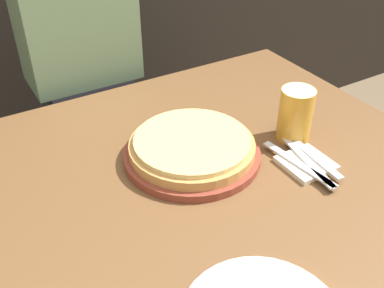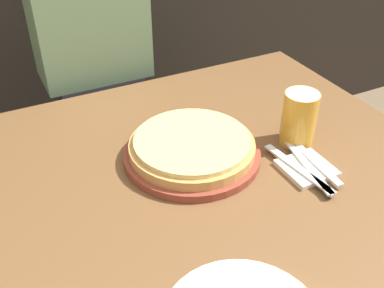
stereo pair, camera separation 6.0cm
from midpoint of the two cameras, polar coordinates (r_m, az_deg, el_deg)
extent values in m
cylinder|color=brown|center=(1.07, -1.60, -1.35)|extent=(0.33, 0.33, 0.02)
cylinder|color=tan|center=(1.06, -1.62, -0.39)|extent=(0.30, 0.30, 0.02)
cylinder|color=#E0C175|center=(1.05, -1.64, 0.42)|extent=(0.27, 0.27, 0.01)
cylinder|color=gold|center=(1.13, 11.53, 3.67)|extent=(0.09, 0.09, 0.14)
cylinder|color=white|center=(1.10, 11.89, 6.32)|extent=(0.08, 0.08, 0.02)
cube|color=beige|center=(1.07, 12.75, -2.46)|extent=(0.11, 0.11, 0.01)
cube|color=silver|center=(1.06, 11.80, -2.52)|extent=(0.04, 0.21, 0.00)
cube|color=silver|center=(1.07, 12.81, -2.09)|extent=(0.06, 0.21, 0.00)
cube|color=silver|center=(1.08, 13.80, -1.68)|extent=(0.03, 0.18, 0.00)
cube|color=#33333D|center=(1.71, -12.97, -2.10)|extent=(0.27, 0.20, 0.69)
cube|color=slate|center=(1.46, -15.88, 15.56)|extent=(0.34, 0.20, 0.42)
camera|label=1|loc=(0.03, -91.63, -1.14)|focal=42.00mm
camera|label=2|loc=(0.03, 88.37, 1.14)|focal=42.00mm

